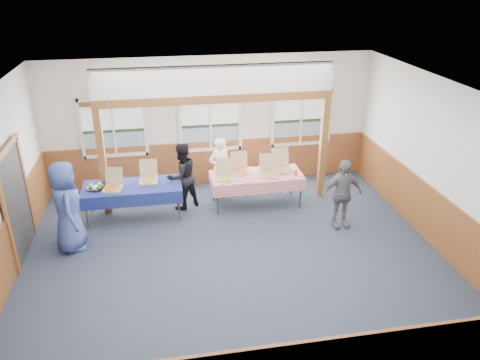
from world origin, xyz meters
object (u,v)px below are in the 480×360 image
object	(u,v)px
woman_black	(182,176)
person_grey	(342,194)
woman_white	(220,168)
table_right	(257,176)
man_blue	(67,207)
table_left	(132,188)

from	to	relation	value
woman_black	person_grey	xyz separation A→B (m)	(3.21, -1.46, -0.02)
woman_white	person_grey	bearing A→B (deg)	121.33
table_right	woman_white	size ratio (longest dim) A/B	1.51
table_right	person_grey	distance (m)	2.01
man_blue	person_grey	size ratio (longest dim) A/B	1.20
woman_white	person_grey	world-z (taller)	person_grey
table_right	person_grey	xyz separation A→B (m)	(1.53, -1.30, 0.05)
table_left	woman_black	distance (m)	1.12
table_right	woman_black	bearing A→B (deg)	158.26
woman_white	man_blue	world-z (taller)	man_blue
woman_white	table_right	bearing A→B (deg)	125.34
man_blue	table_right	bearing A→B (deg)	-86.25
table_left	person_grey	world-z (taller)	person_grey
table_left	woman_white	size ratio (longest dim) A/B	1.54
woman_black	person_grey	world-z (taller)	woman_black
table_left	man_blue	xyz separation A→B (m)	(-1.17, -1.08, 0.21)
table_right	person_grey	bearing A→B (deg)	-56.98
woman_black	person_grey	bearing A→B (deg)	125.58
woman_white	woman_black	bearing A→B (deg)	2.85
table_right	man_blue	bearing A→B (deg)	-179.79
woman_white	man_blue	xyz separation A→B (m)	(-3.16, -1.72, 0.17)
table_left	woman_black	xyz separation A→B (m)	(1.09, 0.26, 0.07)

